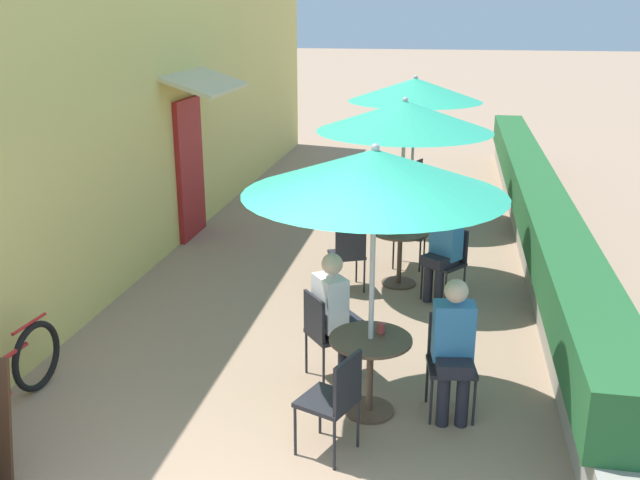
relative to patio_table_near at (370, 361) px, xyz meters
The scene contains 21 objects.
cafe_facade_wall 6.41m from the patio_table_near, 123.61° to the left, with size 0.98×14.40×4.20m.
planter_hedge 5.53m from the patio_table_near, 70.40° to the left, with size 0.60×13.40×1.01m.
patio_table_near is the anchor object (origin of this frame).
patio_umbrella_near 1.65m from the patio_table_near, 75.96° to the left, with size 2.12×2.12×2.37m.
cafe_chair_near_left 0.70m from the patio_table_near, 105.96° to the right, with size 0.52×0.52×0.87m.
cafe_chair_near_right 0.70m from the patio_table_near, 14.04° to the left, with size 0.45×0.45×0.87m.
seated_patron_near_right 0.72m from the patio_table_near, ahead, with size 0.37×0.44×1.25m.
cafe_chair_near_back 0.70m from the patio_table_near, 134.04° to the left, with size 0.56×0.56×0.87m.
seated_patron_near_back 0.72m from the patio_table_near, 124.84° to the left, with size 0.51×0.50×1.25m.
coffee_cup_near 0.30m from the patio_table_near, 56.87° to the left, with size 0.07×0.07×0.09m.
patio_table_mid 3.09m from the patio_table_near, 89.64° to the left, with size 0.71×0.71×0.71m.
patio_umbrella_mid 3.50m from the patio_table_near, 89.64° to the left, with size 2.12×2.12×2.37m.
cafe_chair_mid_left 2.80m from the patio_table_near, 77.18° to the left, with size 0.56×0.56×0.87m.
seated_patron_mid_left 2.71m from the patio_table_near, 78.14° to the left, with size 0.50×0.51×1.25m.
cafe_chair_mid_right 3.79m from the patio_table_near, 89.64° to the left, with size 0.44×0.44×0.87m.
cafe_chair_mid_back 2.80m from the patio_table_near, 102.10° to the left, with size 0.53×0.53×0.87m.
coffee_cup_mid 2.98m from the patio_table_near, 91.70° to the left, with size 0.07×0.07×0.09m.
patio_table_far 6.01m from the patio_table_near, 90.18° to the left, with size 0.71×0.71×0.71m.
patio_umbrella_far 6.23m from the patio_table_near, 90.18° to the left, with size 2.12×2.12×2.37m.
cafe_chair_far_left 5.33m from the patio_table_near, 91.95° to the left, with size 0.51×0.51×0.87m.
cafe_chair_far_right 6.69m from the patio_table_near, 88.76° to the left, with size 0.51×0.51×0.87m.
Camera 1 is at (1.47, -3.57, 3.37)m, focal length 40.00 mm.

